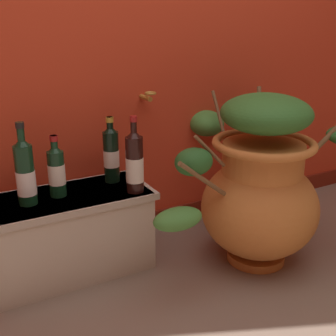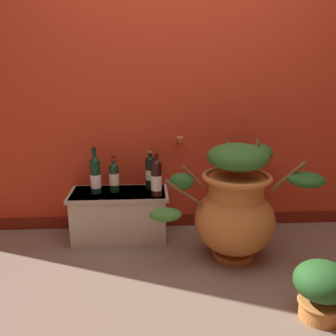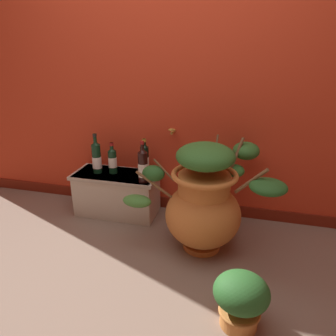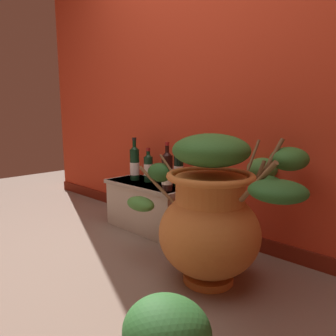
# 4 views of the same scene
# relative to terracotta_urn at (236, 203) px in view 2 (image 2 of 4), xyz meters

# --- Properties ---
(ground_plane) EXTENTS (7.00, 7.00, 0.00)m
(ground_plane) POSITION_rel_terracotta_urn_xyz_m (-0.38, -0.58, -0.39)
(ground_plane) COLOR #7A6656
(back_wall) EXTENTS (4.40, 0.33, 2.60)m
(back_wall) POSITION_rel_terracotta_urn_xyz_m (-0.38, 0.62, 0.90)
(back_wall) COLOR red
(back_wall) RESTS_ON ground_plane
(terracotta_urn) EXTENTS (1.12, 0.89, 0.81)m
(terracotta_urn) POSITION_rel_terracotta_urn_xyz_m (0.00, 0.00, 0.00)
(terracotta_urn) COLOR #C17033
(terracotta_urn) RESTS_ON ground_plane
(stone_ledge) EXTENTS (0.75, 0.35, 0.38)m
(stone_ledge) POSITION_rel_terracotta_urn_xyz_m (-0.83, 0.31, -0.19)
(stone_ledge) COLOR beige
(stone_ledge) RESTS_ON ground_plane
(wine_bottle_left) EXTENTS (0.08, 0.08, 0.35)m
(wine_bottle_left) POSITION_rel_terracotta_urn_xyz_m (-0.99, 0.30, 0.13)
(wine_bottle_left) COLOR black
(wine_bottle_left) RESTS_ON stone_ledge
(wine_bottle_middle) EXTENTS (0.07, 0.07, 0.27)m
(wine_bottle_middle) POSITION_rel_terracotta_urn_xyz_m (-0.86, 0.33, 0.11)
(wine_bottle_middle) COLOR black
(wine_bottle_middle) RESTS_ON stone_ledge
(wine_bottle_right) EXTENTS (0.07, 0.07, 0.31)m
(wine_bottle_right) POSITION_rel_terracotta_urn_xyz_m (-0.58, 0.38, 0.13)
(wine_bottle_right) COLOR black
(wine_bottle_right) RESTS_ON stone_ledge
(wine_bottle_back) EXTENTS (0.08, 0.08, 0.34)m
(wine_bottle_back) POSITION_rel_terracotta_urn_xyz_m (-0.54, 0.21, 0.13)
(wine_bottle_back) COLOR black
(wine_bottle_back) RESTS_ON stone_ledge
(potted_shrub) EXTENTS (0.30, 0.28, 0.32)m
(potted_shrub) POSITION_rel_terracotta_urn_xyz_m (0.29, -0.68, -0.21)
(potted_shrub) COLOR #CC7F3D
(potted_shrub) RESTS_ON ground_plane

